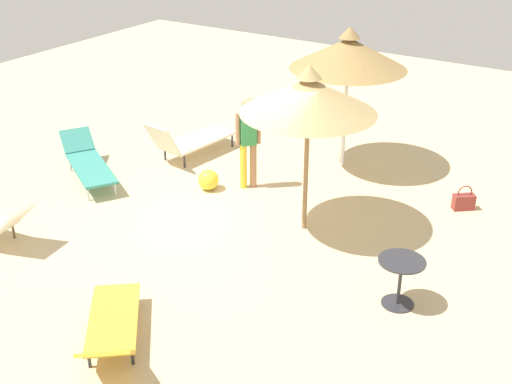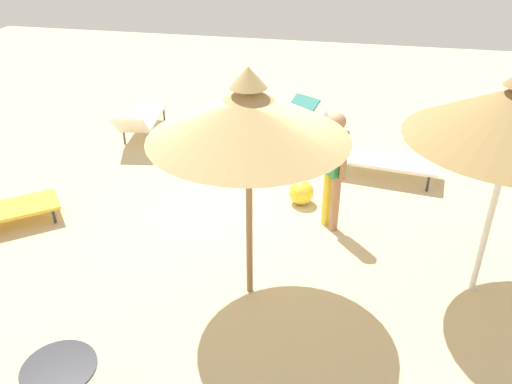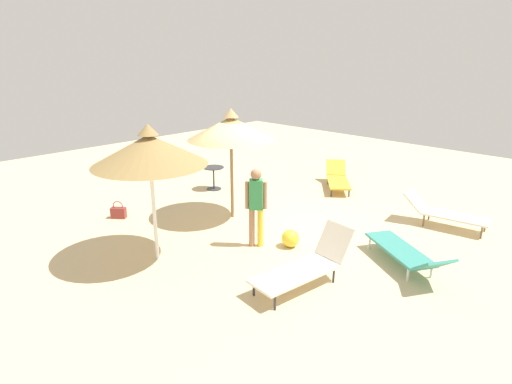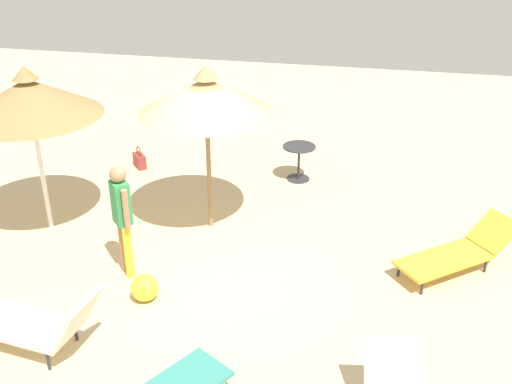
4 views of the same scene
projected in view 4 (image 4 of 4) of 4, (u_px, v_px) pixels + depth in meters
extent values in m
cube|color=beige|center=(212.00, 261.00, 9.78)|extent=(24.00, 24.00, 0.10)
cylinder|color=olive|center=(209.00, 164.00, 10.17)|extent=(0.08, 0.08, 2.35)
cone|color=tan|center=(206.00, 96.00, 9.64)|extent=(2.18, 2.18, 0.57)
cone|color=tan|center=(205.00, 72.00, 9.47)|extent=(0.39, 0.39, 0.22)
cylinder|color=white|center=(40.00, 164.00, 10.13)|extent=(0.08, 0.08, 2.40)
cone|color=#997A47|center=(29.00, 97.00, 9.62)|extent=(2.28, 2.28, 0.60)
cone|color=#997A47|center=(25.00, 73.00, 9.44)|extent=(0.41, 0.41, 0.22)
cube|color=gold|center=(444.00, 260.00, 9.24)|extent=(1.43, 1.55, 0.05)
cylinder|color=#2D2D33|center=(422.00, 288.00, 8.84)|extent=(0.04, 0.04, 0.23)
cylinder|color=#2D2D33|center=(399.00, 269.00, 9.26)|extent=(0.04, 0.04, 0.23)
cylinder|color=#2D2D33|center=(485.00, 265.00, 9.36)|extent=(0.04, 0.04, 0.23)
cylinder|color=#2D2D33|center=(461.00, 249.00, 9.77)|extent=(0.04, 0.04, 0.23)
cube|color=gold|center=(494.00, 232.00, 9.55)|extent=(0.81, 0.80, 0.44)
cube|color=silver|center=(12.00, 322.00, 7.83)|extent=(0.90, 1.81, 0.05)
cylinder|color=#2D2D33|center=(48.00, 360.00, 7.45)|extent=(0.04, 0.04, 0.29)
cylinder|color=#2D2D33|center=(76.00, 331.00, 7.93)|extent=(0.04, 0.04, 0.29)
cube|color=silver|center=(78.00, 318.00, 7.37)|extent=(0.73, 0.47, 0.65)
cylinder|color=silver|center=(194.00, 367.00, 7.35)|extent=(0.04, 0.04, 0.28)
cube|color=silver|center=(391.00, 364.00, 6.80)|extent=(0.55, 0.67, 0.44)
cylinder|color=yellow|center=(128.00, 251.00, 9.11)|extent=(0.13, 0.13, 0.89)
cylinder|color=#A57554|center=(124.00, 245.00, 9.26)|extent=(0.13, 0.13, 0.89)
cube|color=#338C4C|center=(121.00, 203.00, 8.84)|extent=(0.36, 0.36, 0.67)
sphere|color=#A57554|center=(118.00, 174.00, 8.63)|extent=(0.24, 0.24, 0.24)
cylinder|color=#A57554|center=(126.00, 209.00, 8.70)|extent=(0.09, 0.09, 0.61)
cylinder|color=#A57554|center=(116.00, 199.00, 9.00)|extent=(0.09, 0.09, 0.61)
cube|color=maroon|center=(140.00, 161.00, 12.85)|extent=(0.41, 0.38, 0.29)
torus|color=maroon|center=(139.00, 152.00, 12.76)|extent=(0.22, 0.19, 0.27)
cylinder|color=#2D2D33|center=(299.00, 147.00, 12.06)|extent=(0.66, 0.66, 0.02)
cylinder|color=#2D2D33|center=(299.00, 163.00, 12.23)|extent=(0.05, 0.05, 0.70)
cylinder|color=#2D2D33|center=(298.00, 179.00, 12.38)|extent=(0.46, 0.46, 0.02)
sphere|color=yellow|center=(145.00, 288.00, 8.69)|extent=(0.40, 0.40, 0.40)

